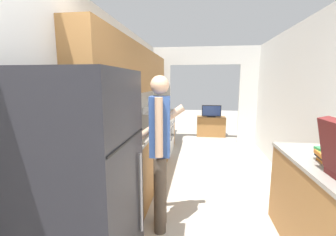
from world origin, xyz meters
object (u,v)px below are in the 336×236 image
Objects in this scene: tv_cabinet at (211,126)px; television at (211,111)px; knife at (163,109)px; range_oven at (159,132)px; refrigerator at (80,188)px; person at (160,149)px; book_stack at (335,158)px.

television reaches higher than tv_cabinet.
range_oven is at bearing -58.52° from knife.
tv_cabinet is (1.22, 5.30, -0.56)m from refrigerator.
range_oven is 0.63× the size of person.
range_oven is at bearing -127.55° from television.
tv_cabinet is at bearing -15.69° from person.
television is at bearing -90.00° from tv_cabinet.
person reaches higher than tv_cabinet.
refrigerator is at bearing 146.63° from person.
knife is at bearing 119.93° from book_stack.
book_stack is 1.07× the size of knife.
person is 2.02× the size of tv_cabinet.
person is 4.57m from tv_cabinet.
television is at bearing 52.45° from range_oven.
person is at bearing 170.27° from book_stack.
knife is at bearing -138.06° from television.
range_oven reaches higher than television.
tv_cabinet is 1.48× the size of television.
person is 5.65× the size of knife.
range_oven reaches higher than book_stack.
tv_cabinet is at bearing 53.14° from range_oven.
refrigerator is 5.47m from tv_cabinet.
book_stack is at bearing -80.54° from television.
person is (0.50, -2.75, 0.44)m from range_oven.
book_stack is 4.84m from tv_cabinet.
knife is (-1.26, -1.18, 0.63)m from tv_cabinet.
television is (1.28, 1.67, 0.29)m from range_oven.
knife is (0.02, 0.53, 0.46)m from range_oven.
book_stack is 0.57× the size of television.
range_oven is 3.55× the size of knife.
book_stack is 0.38× the size of tv_cabinet.
refrigerator is 1.61× the size of range_oven.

